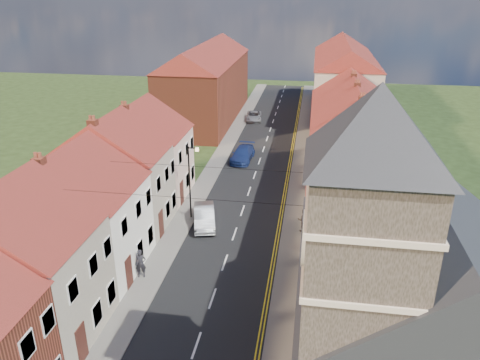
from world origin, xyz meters
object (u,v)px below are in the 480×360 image
Objects in this scene: car_far at (243,154)px; car_distant at (254,116)px; church at (405,303)px; car_mid at (204,216)px; lamppost at (190,178)px; pedestrian_right at (303,220)px; pedestrian_left at (141,264)px.

car_far is 1.12× the size of car_distant.
car_mid is (-11.94, 15.78, -5.14)m from church.
church is at bearing -80.30° from car_distant.
church reaches higher than car_distant.
car_mid is at bearing -94.58° from car_distant.
lamppost is (-13.17, 16.68, -2.34)m from church.
car_mid is at bearing -3.45° from pedestrian_right.
car_mid is 0.90× the size of car_far.
car_distant is (1.12, 30.00, -2.92)m from lamppost.
pedestrian_right is at bearing 105.13° from church.
car_mid is 2.41× the size of pedestrian_right.
church is at bearing 101.85° from pedestrian_right.
car_mid is 2.32× the size of pedestrian_left.
lamppost is 30.16m from car_distant.
lamppost is at bearing -9.16° from pedestrian_right.
pedestrian_right is (7.68, -0.02, 0.31)m from car_mid.
pedestrian_right is at bearing -61.75° from car_far.
lamppost is 3.19m from car_mid.
pedestrian_left is 12.64m from pedestrian_right.
car_distant is at bearing -79.14° from pedestrian_right.
church is 3.42× the size of car_mid.
pedestrian_right reaches higher than car_far.
car_far is at bearing -91.64° from car_distant.
church is 17.02m from pedestrian_right.
car_mid reaches higher than car_far.
church is at bearing -66.60° from car_far.
car_distant is at bearing 75.97° from car_mid.
car_far is 16.02m from car_distant.
church is 2.53× the size of lamppost.
church is 7.94× the size of pedestrian_left.
lamppost is 1.35× the size of car_distant.
church is 48.49m from car_distant.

